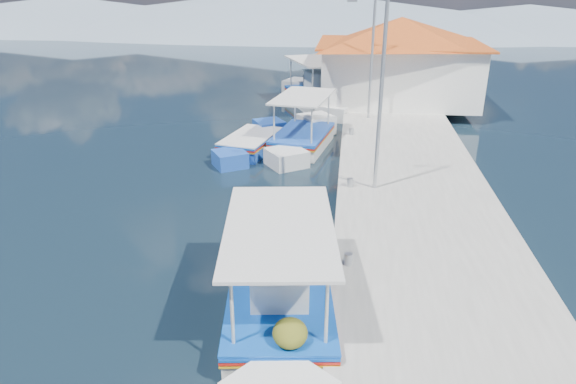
# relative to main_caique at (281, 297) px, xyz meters

# --- Properties ---
(ground) EXTENTS (160.00, 160.00, 0.00)m
(ground) POSITION_rel_main_caique_xyz_m (-2.36, 4.50, -0.48)
(ground) COLOR black
(ground) RESTS_ON ground
(quay) EXTENTS (5.00, 44.00, 0.50)m
(quay) POSITION_rel_main_caique_xyz_m (3.54, 10.50, -0.23)
(quay) COLOR #AFACA4
(quay) RESTS_ON ground
(bollards) EXTENTS (0.20, 17.20, 0.30)m
(bollards) POSITION_rel_main_caique_xyz_m (1.44, 9.75, 0.17)
(bollards) COLOR #A5A8AD
(bollards) RESTS_ON quay
(main_caique) EXTENTS (2.82, 7.51, 2.49)m
(main_caique) POSITION_rel_main_caique_xyz_m (0.00, 0.00, 0.00)
(main_caique) COLOR silver
(main_caique) RESTS_ON ground
(caique_green_canopy) EXTENTS (2.76, 6.65, 2.53)m
(caique_green_canopy) POSITION_rel_main_caique_xyz_m (-0.66, 12.03, -0.10)
(caique_green_canopy) COLOR silver
(caique_green_canopy) RESTS_ON ground
(caique_blue_hull) EXTENTS (2.56, 5.66, 1.03)m
(caique_blue_hull) POSITION_rel_main_caique_xyz_m (-2.79, 11.34, -0.20)
(caique_blue_hull) COLOR #1D4DAF
(caique_blue_hull) RESTS_ON ground
(caique_far) EXTENTS (4.51, 7.45, 2.86)m
(caique_far) POSITION_rel_main_caique_xyz_m (-0.55, 19.73, 0.05)
(caique_far) COLOR silver
(caique_far) RESTS_ON ground
(harbor_building) EXTENTS (10.49, 10.49, 4.40)m
(harbor_building) POSITION_rel_main_caique_xyz_m (3.84, 19.50, 2.30)
(harbor_building) COLOR white
(harbor_building) RESTS_ON quay
(lamp_post_near) EXTENTS (1.21, 0.14, 6.00)m
(lamp_post_near) POSITION_rel_main_caique_xyz_m (2.15, 6.50, 3.37)
(lamp_post_near) COLOR #A5A8AD
(lamp_post_near) RESTS_ON quay
(lamp_post_far) EXTENTS (1.21, 0.14, 6.00)m
(lamp_post_far) POSITION_rel_main_caique_xyz_m (2.15, 15.50, 3.37)
(lamp_post_far) COLOR #A5A8AD
(lamp_post_far) RESTS_ON quay
(mountain_ridge) EXTENTS (171.40, 96.00, 5.50)m
(mountain_ridge) POSITION_rel_main_caique_xyz_m (4.18, 60.50, 1.56)
(mountain_ridge) COLOR gray
(mountain_ridge) RESTS_ON ground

